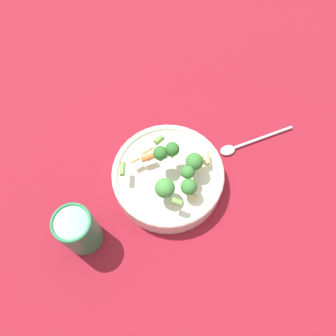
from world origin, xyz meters
The scene contains 5 objects.
ground_plane centered at (0.00, 0.00, 0.00)m, with size 3.00×3.00×0.00m, color maroon.
bowl centered at (0.00, 0.00, 0.03)m, with size 0.24×0.24×0.05m.
pasta_salad centered at (0.01, 0.02, 0.09)m, with size 0.14×0.17×0.07m.
cup centered at (0.18, -0.12, 0.06)m, with size 0.07×0.07×0.12m.
spoon centered at (-0.15, 0.14, 0.01)m, with size 0.14×0.15×0.01m.
Camera 1 is at (0.27, 0.09, 0.67)m, focal length 35.00 mm.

